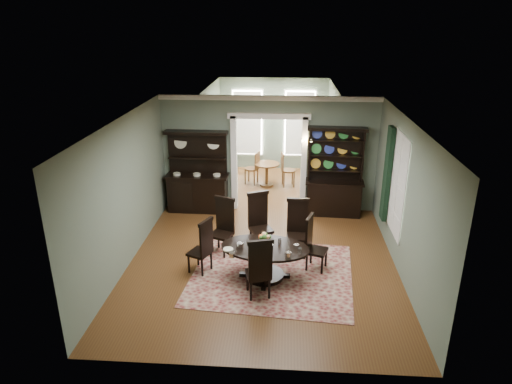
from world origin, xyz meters
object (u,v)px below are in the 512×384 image
dining_table (265,256)px  parlor_table (267,171)px  welsh_dresser (334,184)px  sideboard (198,184)px

dining_table → parlor_table: size_ratio=2.42×
welsh_dresser → parlor_table: (-1.81, 1.99, -0.37)m
dining_table → sideboard: sideboard is taller
sideboard → parlor_table: size_ratio=2.80×
dining_table → parlor_table: 5.25m
welsh_dresser → parlor_table: size_ratio=3.01×
sideboard → parlor_table: (1.71, 1.99, -0.28)m
sideboard → welsh_dresser: 3.52m
dining_table → welsh_dresser: bearing=71.0°
dining_table → welsh_dresser: welsh_dresser is taller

